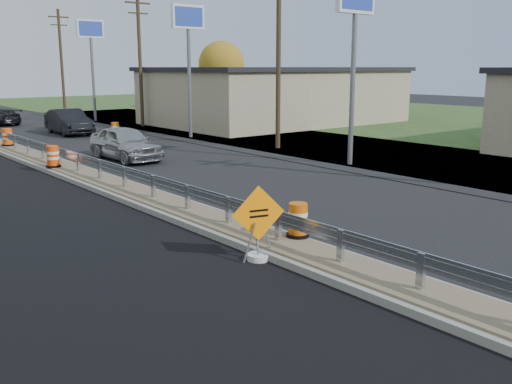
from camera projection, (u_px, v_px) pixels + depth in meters
ground at (188, 216)px, 16.76m from camera, size 140.00×140.00×0.00m
grass_verge_far at (453, 125)px, 42.90m from camera, size 40.00×120.00×0.03m
median at (79, 174)px, 22.78m from camera, size 1.60×55.00×0.23m
guardrail at (68, 156)px, 23.40m from camera, size 0.10×46.15×0.72m
retail_building_near at (275, 95)px, 44.40m from camera, size 18.50×12.50×4.27m
pylon_sign_south at (355, 14)px, 24.14m from camera, size 2.20×0.30×7.90m
pylon_sign_mid at (188, 29)px, 33.95m from camera, size 2.20×0.30×7.90m
pylon_sign_north at (91, 38)px, 44.52m from camera, size 2.20×0.30×7.90m
utility_pole_smid at (278, 54)px, 29.62m from camera, size 1.90×0.26×9.40m
utility_pole_nmid at (140, 58)px, 40.94m from camera, size 1.90×0.26×9.40m
utility_pole_north at (61, 60)px, 52.26m from camera, size 1.90×0.26×9.40m
tree_far_yellow at (221, 64)px, 57.56m from camera, size 4.62×4.62×6.86m
caution_sign at (258, 242)px, 12.83m from camera, size 1.21×0.52×1.73m
barrel_median_near at (298, 221)px, 13.87m from camera, size 0.57×0.57×0.84m
barrel_median_mid at (53, 157)px, 23.55m from camera, size 0.60×0.60×0.88m
barrel_median_far at (7, 138)px, 29.92m from camera, size 0.61×0.61×0.90m
barrel_shoulder_mid at (115, 130)px, 36.04m from camera, size 0.59×0.59×0.86m
barrel_shoulder_far at (78, 117)px, 45.21m from camera, size 0.62×0.62×0.90m
car_silver at (125, 143)px, 26.75m from camera, size 1.93×4.67×1.58m
car_dark_mid at (69, 122)px, 37.00m from camera, size 1.95×5.01×1.63m
car_dark_far at (0, 117)px, 43.00m from camera, size 2.28×4.44×1.23m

